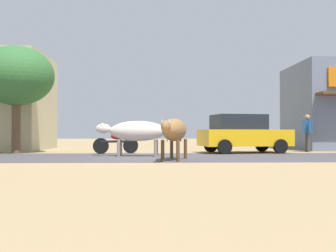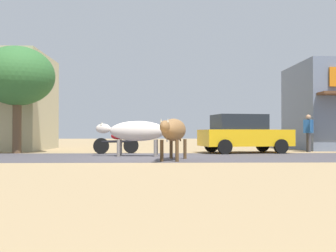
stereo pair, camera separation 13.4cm
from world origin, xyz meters
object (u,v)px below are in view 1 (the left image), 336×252
(roadside_tree, at_px, (16,76))
(pedestrian_by_shop, at_px, (307,130))
(parked_hatchback_car, at_px, (242,133))
(cow_near_brown, at_px, (136,131))
(cow_far_dark, at_px, (174,130))
(parked_motorcycle, at_px, (117,142))

(roadside_tree, relative_size, pedestrian_by_shop, 2.70)
(parked_hatchback_car, bearing_deg, cow_near_brown, -152.68)
(cow_near_brown, bearing_deg, parked_hatchback_car, 27.32)
(cow_near_brown, distance_m, cow_far_dark, 2.50)
(parked_hatchback_car, height_order, cow_near_brown, parked_hatchback_car)
(roadside_tree, height_order, pedestrian_by_shop, roadside_tree)
(parked_motorcycle, height_order, pedestrian_by_shop, pedestrian_by_shop)
(parked_hatchback_car, bearing_deg, parked_motorcycle, -175.30)
(roadside_tree, xyz_separation_m, parked_hatchback_car, (9.62, 0.04, -2.41))
(roadside_tree, bearing_deg, pedestrian_by_shop, 3.28)
(parked_hatchback_car, relative_size, pedestrian_by_shop, 2.39)
(pedestrian_by_shop, bearing_deg, parked_motorcycle, -172.36)
(cow_near_brown, xyz_separation_m, pedestrian_by_shop, (7.57, 3.00, 0.07))
(roadside_tree, distance_m, parked_hatchback_car, 9.92)
(roadside_tree, bearing_deg, cow_far_dark, -34.29)
(roadside_tree, distance_m, pedestrian_by_shop, 12.94)
(parked_motorcycle, relative_size, pedestrian_by_shop, 1.08)
(parked_hatchback_car, xyz_separation_m, parked_motorcycle, (-5.36, -0.44, -0.36))
(parked_motorcycle, bearing_deg, roadside_tree, 174.57)
(roadside_tree, xyz_separation_m, cow_far_dark, (6.46, -4.41, -2.30))
(cow_far_dark, bearing_deg, parked_motorcycle, 118.80)
(roadside_tree, distance_m, cow_far_dark, 8.15)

